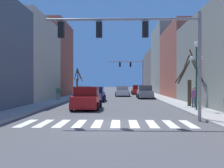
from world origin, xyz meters
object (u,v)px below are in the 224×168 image
object	(u,v)px
traffic_signal_near	(139,39)
pedestrian_waiting_at_curb	(58,92)
car_parked_right_near	(87,99)
street_tree_right_far	(77,81)
car_parked_right_mid	(138,90)
car_parked_left_mid	(96,94)
street_tree_left_far	(189,83)
pedestrian_on_right_sidewalk	(194,95)
traffic_signal_far	(133,69)
street_lamp_right_corner	(197,62)
car_driving_toward_lane	(145,92)
car_driving_away_lane	(84,92)
car_parked_left_near	(122,91)

from	to	relation	value
traffic_signal_near	pedestrian_waiting_at_curb	distance (m)	16.40
car_parked_right_near	street_tree_right_far	world-z (taller)	street_tree_right_far
traffic_signal_near	car_parked_right_mid	world-z (taller)	traffic_signal_near
car_parked_left_mid	car_parked_right_mid	bearing A→B (deg)	161.52
traffic_signal_near	street_tree_left_far	world-z (taller)	traffic_signal_near
traffic_signal_near	pedestrian_on_right_sidewalk	xyz separation A→B (m)	(4.71, 6.44, -3.31)
traffic_signal_far	street_tree_right_far	distance (m)	10.44
car_parked_left_mid	street_lamp_right_corner	bearing A→B (deg)	35.94
traffic_signal_near	car_parked_right_mid	size ratio (longest dim) A/B	1.71
car_driving_toward_lane	car_driving_away_lane	bearing A→B (deg)	89.06
pedestrian_on_right_sidewalk	street_tree_right_far	distance (m)	26.49
street_tree_left_far	car_parked_right_near	bearing A→B (deg)	-170.47
traffic_signal_far	car_parked_left_near	bearing A→B (deg)	-105.82
street_lamp_right_corner	car_driving_toward_lane	distance (m)	16.70
car_parked_left_near	pedestrian_on_right_sidewalk	distance (m)	20.76
car_parked_right_near	car_driving_toward_lane	size ratio (longest dim) A/B	0.91
car_parked_right_near	car_driving_toward_lane	world-z (taller)	car_parked_right_near
pedestrian_on_right_sidewalk	car_parked_left_near	bearing A→B (deg)	66.57
car_parked_left_near	traffic_signal_near	bearing A→B (deg)	-178.64
street_lamp_right_corner	car_driving_toward_lane	xyz separation A→B (m)	(-1.99, 16.36, -2.68)
car_parked_right_mid	car_parked_left_mid	xyz separation A→B (m)	(-5.96, -17.83, -0.03)
car_parked_left_mid	traffic_signal_near	bearing A→B (deg)	13.71
pedestrian_on_right_sidewalk	street_tree_left_far	xyz separation A→B (m)	(-0.08, 1.11, 0.96)
street_lamp_right_corner	street_tree_right_far	bearing A→B (deg)	116.03
car_driving_toward_lane	street_tree_left_far	world-z (taller)	street_tree_left_far
car_driving_away_lane	car_parked_right_mid	size ratio (longest dim) A/B	1.01
traffic_signal_far	pedestrian_on_right_sidewalk	xyz separation A→B (m)	(3.36, -27.02, -3.49)
car_parked_right_mid	pedestrian_on_right_sidewalk	world-z (taller)	pedestrian_on_right_sidewalk
car_parked_right_near	car_parked_left_near	world-z (taller)	car_parked_right_near
car_parked_right_mid	pedestrian_waiting_at_curb	world-z (taller)	pedestrian_waiting_at_curb
street_tree_left_far	street_tree_right_far	size ratio (longest dim) A/B	1.05
car_parked_left_near	street_tree_left_far	size ratio (longest dim) A/B	1.02
car_driving_away_lane	pedestrian_waiting_at_curb	distance (m)	6.96
street_lamp_right_corner	street_tree_left_far	bearing A→B (deg)	83.91
traffic_signal_near	traffic_signal_far	bearing A→B (deg)	87.70
street_lamp_right_corner	street_tree_right_far	size ratio (longest dim) A/B	1.07
car_parked_right_near	car_parked_left_mid	xyz separation A→B (m)	(-0.15, 9.19, -0.06)
traffic_signal_near	car_parked_right_near	size ratio (longest dim) A/B	1.98
car_parked_right_near	pedestrian_waiting_at_curb	distance (m)	8.92
car_parked_right_near	pedestrian_on_right_sidewalk	size ratio (longest dim) A/B	2.66
traffic_signal_near	pedestrian_waiting_at_curb	xyz separation A→B (m)	(-7.67, 14.11, -3.32)
pedestrian_waiting_at_curb	street_tree_left_far	size ratio (longest dim) A/B	0.33
street_lamp_right_corner	traffic_signal_near	bearing A→B (deg)	-134.89
traffic_signal_near	street_tree_right_far	distance (m)	30.76
car_parked_left_mid	pedestrian_waiting_at_curb	size ratio (longest dim) A/B	3.03
traffic_signal_near	car_parked_left_near	bearing A→B (deg)	91.36
car_parked_left_mid	pedestrian_on_right_sidewalk	size ratio (longest dim) A/B	2.98
car_driving_away_lane	street_tree_right_far	distance (m)	9.26
car_parked_right_near	car_driving_toward_lane	distance (m)	15.63
traffic_signal_far	car_parked_right_near	xyz separation A→B (m)	(-4.94, -27.29, -3.76)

